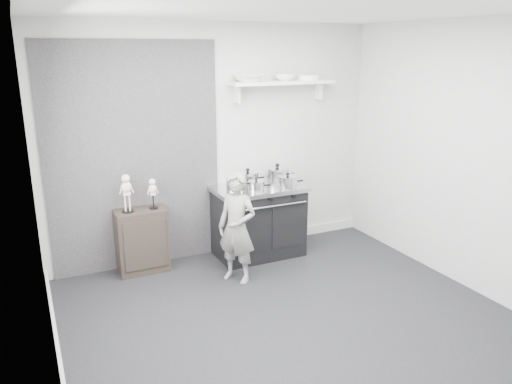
% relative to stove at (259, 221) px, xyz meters
% --- Properties ---
extents(ground, '(4.00, 4.00, 0.00)m').
position_rel_stove_xyz_m(ground, '(-0.40, -1.48, -0.43)').
color(ground, black).
rests_on(ground, ground).
extents(room_shell, '(4.02, 3.62, 2.71)m').
position_rel_stove_xyz_m(room_shell, '(-0.48, -1.33, 1.21)').
color(room_shell, silver).
rests_on(room_shell, ground).
extents(wall_shelf, '(1.30, 0.26, 0.24)m').
position_rel_stove_xyz_m(wall_shelf, '(0.40, 0.20, 1.58)').
color(wall_shelf, white).
rests_on(wall_shelf, room_shell).
extents(stove, '(1.06, 0.66, 0.85)m').
position_rel_stove_xyz_m(stove, '(0.00, 0.00, 0.00)').
color(stove, black).
rests_on(stove, ground).
extents(side_cabinet, '(0.55, 0.32, 0.71)m').
position_rel_stove_xyz_m(side_cabinet, '(-1.37, 0.13, -0.07)').
color(side_cabinet, black).
rests_on(side_cabinet, ground).
extents(child, '(0.49, 0.52, 1.19)m').
position_rel_stove_xyz_m(child, '(-0.51, -0.53, 0.17)').
color(child, gray).
rests_on(child, ground).
extents(pot_front_left, '(0.29, 0.20, 0.20)m').
position_rel_stove_xyz_m(pot_front_left, '(-0.33, -0.07, 0.50)').
color(pot_front_left, silver).
rests_on(pot_front_left, stove).
extents(pot_back_left, '(0.35, 0.26, 0.21)m').
position_rel_stove_xyz_m(pot_back_left, '(-0.09, 0.11, 0.50)').
color(pot_back_left, silver).
rests_on(pot_back_left, stove).
extents(pot_back_right, '(0.37, 0.29, 0.23)m').
position_rel_stove_xyz_m(pot_back_right, '(0.29, 0.09, 0.51)').
color(pot_back_right, silver).
rests_on(pot_back_right, stove).
extents(pot_front_right, '(0.32, 0.23, 0.18)m').
position_rel_stove_xyz_m(pot_front_right, '(0.28, -0.19, 0.50)').
color(pot_front_right, silver).
rests_on(pot_front_right, stove).
extents(pot_front_center, '(0.28, 0.19, 0.15)m').
position_rel_stove_xyz_m(pot_front_center, '(-0.11, -0.16, 0.48)').
color(pot_front_center, silver).
rests_on(pot_front_center, stove).
extents(skeleton_full, '(0.13, 0.09, 0.48)m').
position_rel_stove_xyz_m(skeleton_full, '(-1.50, 0.13, 0.52)').
color(skeleton_full, beige).
rests_on(skeleton_full, side_cabinet).
extents(skeleton_torso, '(0.11, 0.07, 0.39)m').
position_rel_stove_xyz_m(skeleton_torso, '(-1.22, 0.13, 0.48)').
color(skeleton_torso, beige).
rests_on(skeleton_torso, side_cabinet).
extents(bowl_large, '(0.33, 0.33, 0.08)m').
position_rel_stove_xyz_m(bowl_large, '(-0.04, 0.19, 1.65)').
color(bowl_large, white).
rests_on(bowl_large, wall_shelf).
extents(bowl_small, '(0.22, 0.22, 0.07)m').
position_rel_stove_xyz_m(bowl_small, '(0.43, 0.19, 1.65)').
color(bowl_small, white).
rests_on(bowl_small, wall_shelf).
extents(plate_stack, '(0.26, 0.26, 0.06)m').
position_rel_stove_xyz_m(plate_stack, '(0.75, 0.19, 1.64)').
color(plate_stack, white).
rests_on(plate_stack, wall_shelf).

